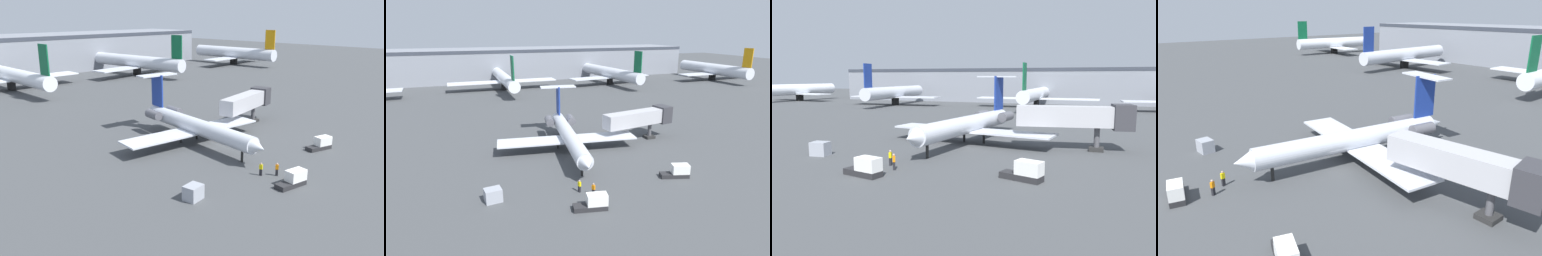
% 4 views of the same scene
% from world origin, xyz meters
% --- Properties ---
extents(ground_plane, '(400.00, 400.00, 0.10)m').
position_xyz_m(ground_plane, '(0.00, 0.00, -0.05)').
color(ground_plane, '#424447').
extents(regional_jet, '(24.26, 28.00, 9.57)m').
position_xyz_m(regional_jet, '(-0.61, 3.65, 2.93)').
color(regional_jet, silver).
rests_on(regional_jet, ground_plane).
extents(jet_bridge, '(14.64, 5.14, 6.02)m').
position_xyz_m(jet_bridge, '(14.29, 3.80, 4.33)').
color(jet_bridge, '#ADADB2').
rests_on(jet_bridge, ground_plane).
extents(ground_crew_marshaller, '(0.43, 0.48, 1.69)m').
position_xyz_m(ground_crew_marshaller, '(-3.04, -13.26, 0.86)').
color(ground_crew_marshaller, black).
rests_on(ground_crew_marshaller, ground_plane).
extents(ground_crew_loader, '(0.36, 0.45, 1.69)m').
position_xyz_m(ground_crew_loader, '(-4.36, -11.78, 0.86)').
color(ground_crew_loader, black).
rests_on(ground_crew_loader, ground_plane).
extents(baggage_tug_lead, '(4.20, 2.19, 1.90)m').
position_xyz_m(baggage_tug_lead, '(-4.28, -16.31, 0.84)').
color(baggage_tug_lead, '#262628').
rests_on(baggage_tug_lead, ground_plane).
extents(baggage_tug_trailing, '(4.24, 2.53, 1.90)m').
position_xyz_m(baggage_tug_trailing, '(10.32, -12.50, 0.84)').
color(baggage_tug_trailing, '#262628').
rests_on(baggage_tug_trailing, ground_plane).
extents(cargo_container_uld, '(2.19, 1.81, 1.67)m').
position_xyz_m(cargo_container_uld, '(-15.05, -10.27, 0.83)').
color(cargo_container_uld, '#999EA8').
rests_on(cargo_container_uld, ground_plane).
extents(terminal_building, '(167.03, 25.77, 12.57)m').
position_xyz_m(terminal_building, '(0.00, 97.37, 6.30)').
color(terminal_building, gray).
rests_on(terminal_building, ground_plane).
extents(parked_airliner_west_end, '(28.52, 33.63, 13.60)m').
position_xyz_m(parked_airliner_west_end, '(-95.74, 69.07, 4.40)').
color(parked_airliner_west_end, silver).
rests_on(parked_airliner_west_end, ground_plane).
extents(parked_airliner_west_mid, '(30.81, 36.53, 13.26)m').
position_xyz_m(parked_airliner_west_mid, '(-47.98, 62.17, 4.23)').
color(parked_airliner_west_mid, silver).
rests_on(parked_airliner_west_mid, ground_plane).
extents(parked_airliner_centre, '(36.66, 43.64, 13.02)m').
position_xyz_m(parked_airliner_centre, '(-1.86, 68.41, 4.10)').
color(parked_airliner_centre, silver).
rests_on(parked_airliner_centre, ground_plane).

